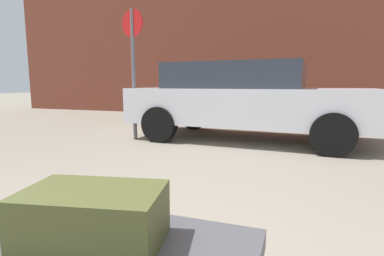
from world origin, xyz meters
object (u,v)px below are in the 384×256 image
(luggage_cart, at_px, (104,256))
(parked_car, at_px, (245,99))
(suitcase_olive_rear_right, at_px, (93,217))
(no_parking_sign, at_px, (133,60))

(luggage_cart, distance_m, parked_car, 4.61)
(suitcase_olive_rear_right, relative_size, parked_car, 0.14)
(luggage_cart, bearing_deg, suitcase_olive_rear_right, -130.99)
(suitcase_olive_rear_right, distance_m, no_parking_sign, 4.60)
(parked_car, xyz_separation_m, no_parking_sign, (-1.98, -0.65, 0.71))
(suitcase_olive_rear_right, distance_m, parked_car, 4.62)
(parked_car, bearing_deg, luggage_cart, -88.22)
(suitcase_olive_rear_right, height_order, no_parking_sign, no_parking_sign)
(luggage_cart, bearing_deg, no_parking_sign, 118.28)
(luggage_cart, relative_size, no_parking_sign, 0.57)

